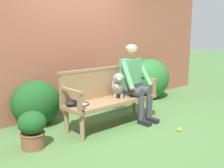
# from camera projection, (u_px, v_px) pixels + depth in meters

# --- Properties ---
(ground_plane) EXTENTS (40.00, 40.00, 0.00)m
(ground_plane) POSITION_uv_depth(u_px,v_px,m) (112.00, 125.00, 4.44)
(ground_plane) COLOR #4C753D
(brick_garden_fence) EXTENTS (8.00, 0.30, 2.57)m
(brick_garden_fence) POSITION_uv_depth(u_px,v_px,m) (69.00, 45.00, 5.07)
(brick_garden_fence) COLOR #9E5642
(brick_garden_fence) RESTS_ON ground
(hedge_bush_mid_left) EXTENTS (0.73, 0.67, 0.79)m
(hedge_bush_mid_left) POSITION_uv_depth(u_px,v_px,m) (110.00, 88.00, 5.50)
(hedge_bush_mid_left) COLOR #1E5B23
(hedge_bush_mid_left) RESTS_ON ground
(hedge_bush_mid_right) EXTENTS (1.05, 0.84, 0.92)m
(hedge_bush_mid_right) POSITION_uv_depth(u_px,v_px,m) (149.00, 79.00, 6.22)
(hedge_bush_mid_right) COLOR #286B2D
(hedge_bush_mid_right) RESTS_ON ground
(hedge_bush_far_left) EXTENTS (0.82, 0.73, 0.74)m
(hedge_bush_far_left) POSITION_uv_depth(u_px,v_px,m) (36.00, 103.00, 4.39)
(hedge_bush_far_left) COLOR #194C1E
(hedge_bush_far_left) RESTS_ON ground
(garden_bench) EXTENTS (1.66, 0.52, 0.44)m
(garden_bench) POSITION_uv_depth(u_px,v_px,m) (112.00, 102.00, 4.36)
(garden_bench) COLOR #93704C
(garden_bench) RESTS_ON ground
(bench_backrest) EXTENTS (1.70, 0.06, 0.50)m
(bench_backrest) POSITION_uv_depth(u_px,v_px,m) (103.00, 82.00, 4.47)
(bench_backrest) COLOR #93704C
(bench_backrest) RESTS_ON garden_bench
(bench_armrest_left_end) EXTENTS (0.06, 0.52, 0.28)m
(bench_armrest_left_end) POSITION_uv_depth(u_px,v_px,m) (75.00, 95.00, 3.73)
(bench_armrest_left_end) COLOR #93704C
(bench_armrest_left_end) RESTS_ON garden_bench
(bench_armrest_right_end) EXTENTS (0.06, 0.52, 0.28)m
(bench_armrest_right_end) POSITION_uv_depth(u_px,v_px,m) (148.00, 82.00, 4.77)
(bench_armrest_right_end) COLOR #93704C
(bench_armrest_right_end) RESTS_ON garden_bench
(person_seated) EXTENTS (0.56, 0.66, 1.31)m
(person_seated) POSITION_uv_depth(u_px,v_px,m) (134.00, 79.00, 4.63)
(person_seated) COLOR black
(person_seated) RESTS_ON ground
(dog_on_bench) EXTENTS (0.35, 0.41, 0.43)m
(dog_on_bench) POSITION_uv_depth(u_px,v_px,m) (118.00, 85.00, 4.39)
(dog_on_bench) COLOR gray
(dog_on_bench) RESTS_ON garden_bench
(tennis_racket) EXTENTS (0.40, 0.57, 0.03)m
(tennis_racket) POSITION_uv_depth(u_px,v_px,m) (80.00, 104.00, 3.98)
(tennis_racket) COLOR black
(tennis_racket) RESTS_ON garden_bench
(baseball_glove) EXTENTS (0.27, 0.24, 0.09)m
(baseball_glove) POSITION_uv_depth(u_px,v_px,m) (72.00, 103.00, 3.94)
(baseball_glove) COLOR black
(baseball_glove) RESTS_ON garden_bench
(tennis_ball) EXTENTS (0.07, 0.07, 0.07)m
(tennis_ball) POSITION_uv_depth(u_px,v_px,m) (179.00, 129.00, 4.14)
(tennis_ball) COLOR #CCDB33
(tennis_ball) RESTS_ON ground
(potted_plant) EXTENTS (0.37, 0.37, 0.50)m
(potted_plant) POSITION_uv_depth(u_px,v_px,m) (32.00, 128.00, 3.51)
(potted_plant) COLOR brown
(potted_plant) RESTS_ON ground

